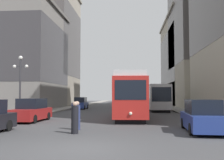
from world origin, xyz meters
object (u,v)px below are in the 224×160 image
at_px(pedestrian_crossing_near, 77,116).
at_px(pedestrian_crossing_far, 75,119).
at_px(parked_car_right_far, 202,117).
at_px(streetcar, 129,95).
at_px(transit_bus, 156,96).
at_px(parked_car_left_near, 32,111).
at_px(lamp_post_left_near, 20,77).
at_px(parked_car_left_far, 81,104).

distance_m(pedestrian_crossing_near, pedestrian_crossing_far, 1.64).
bearing_deg(pedestrian_crossing_near, parked_car_right_far, -121.30).
bearing_deg(streetcar, transit_bus, 72.03).
xyz_separation_m(parked_car_left_near, lamp_post_left_near, (-1.90, 2.07, 2.88)).
height_order(parked_car_left_near, lamp_post_left_near, lamp_post_left_near).
relative_size(transit_bus, parked_car_left_near, 2.41).
relative_size(transit_bus, pedestrian_crossing_near, 6.79).
xyz_separation_m(pedestrian_crossing_near, lamp_post_left_near, (-6.59, 6.92, 2.94)).
xyz_separation_m(parked_car_left_far, lamp_post_left_near, (-1.90, -17.82, 2.88)).
relative_size(parked_car_right_far, pedestrian_crossing_far, 2.92).
xyz_separation_m(parked_car_right_far, pedestrian_crossing_far, (-7.01, -1.22, -0.04)).
relative_size(streetcar, transit_bus, 1.08).
height_order(pedestrian_crossing_near, pedestrian_crossing_far, pedestrian_crossing_far).
distance_m(parked_car_right_far, lamp_post_left_near, 15.91).
bearing_deg(transit_bus, pedestrian_crossing_far, -106.84).
height_order(streetcar, pedestrian_crossing_near, streetcar).
bearing_deg(parked_car_left_far, transit_bus, -17.11).
height_order(pedestrian_crossing_far, lamp_post_left_near, lamp_post_left_near).
distance_m(streetcar, parked_car_left_near, 8.82).
xyz_separation_m(parked_car_left_near, pedestrian_crossing_far, (4.92, -6.47, -0.04)).
bearing_deg(pedestrian_crossing_far, parked_car_left_far, -106.82).
height_order(transit_bus, parked_car_left_near, transit_bus).
relative_size(streetcar, parked_car_left_far, 2.71).
bearing_deg(parked_car_right_far, pedestrian_crossing_far, 13.27).
bearing_deg(pedestrian_crossing_near, pedestrian_crossing_far, 159.71).
distance_m(parked_car_left_near, parked_car_right_far, 13.03).
bearing_deg(transit_bus, pedestrian_crossing_near, -108.50).
xyz_separation_m(parked_car_right_far, lamp_post_left_near, (-13.82, 7.32, 2.88)).
bearing_deg(parked_car_left_near, pedestrian_crossing_far, -51.45).
xyz_separation_m(streetcar, pedestrian_crossing_far, (-2.77, -10.61, -1.30)).
height_order(streetcar, transit_bus, streetcar).
distance_m(parked_car_right_far, pedestrian_crossing_near, 7.24).
distance_m(parked_car_left_near, lamp_post_left_near, 4.03).
bearing_deg(parked_car_right_far, parked_car_left_near, -20.36).
bearing_deg(parked_car_left_near, transit_bus, 57.03).
distance_m(transit_bus, lamp_post_left_near, 19.70).
xyz_separation_m(parked_car_left_near, parked_car_left_far, (-0.00, 19.89, -0.00)).
bearing_deg(pedestrian_crossing_far, pedestrian_crossing_near, -109.56).
distance_m(parked_car_right_far, parked_car_left_far, 27.83).
distance_m(streetcar, parked_car_right_far, 10.37).
distance_m(parked_car_left_near, pedestrian_crossing_near, 6.75).
xyz_separation_m(streetcar, parked_car_left_far, (-7.69, 15.76, -1.26)).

